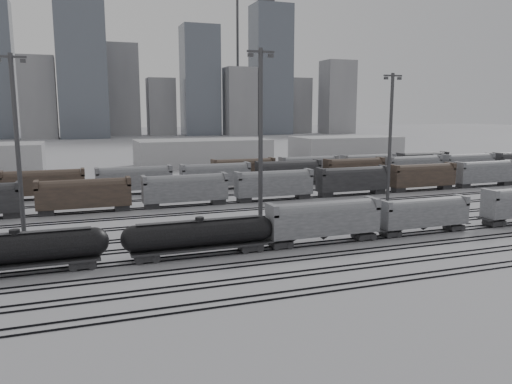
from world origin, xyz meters
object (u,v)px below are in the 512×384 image
object	(u,v)px
tank_car_a	(16,250)
hopper_car_a	(324,218)
hopper_car_b	(424,212)
tank_car_b	(200,235)
light_mast_c	(261,133)

from	to	relation	value
tank_car_a	hopper_car_a	bearing A→B (deg)	0.00
hopper_car_a	hopper_car_b	xyz separation A→B (m)	(15.49, 0.00, -0.34)
tank_car_b	light_mast_c	size ratio (longest dim) A/B	0.70
tank_car_a	light_mast_c	world-z (taller)	light_mast_c
tank_car_a	tank_car_b	distance (m)	19.44
tank_car_b	hopper_car_b	xyz separation A→B (m)	(31.67, 0.00, 0.39)
tank_car_b	hopper_car_b	world-z (taller)	hopper_car_b
hopper_car_b	light_mast_c	distance (m)	25.44
tank_car_b	light_mast_c	world-z (taller)	light_mast_c
tank_car_b	hopper_car_a	world-z (taller)	hopper_car_a
tank_car_a	hopper_car_b	xyz separation A→B (m)	(51.11, 0.00, 0.31)
tank_car_a	light_mast_c	distance (m)	35.88
hopper_car_a	light_mast_c	world-z (taller)	light_mast_c
light_mast_c	tank_car_a	bearing A→B (deg)	-158.26
tank_car_a	hopper_car_a	world-z (taller)	hopper_car_a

